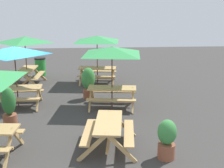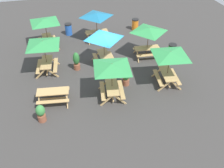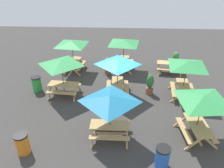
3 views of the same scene
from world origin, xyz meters
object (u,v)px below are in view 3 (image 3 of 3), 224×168
(trash_bin_blue, at_px, (162,157))
(potted_plant_0, at_px, (108,65))
(picnic_table_6, at_px, (187,67))
(picnic_table_2, at_px, (124,44))
(picnic_table_5, at_px, (110,102))
(picnic_table_3, at_px, (61,65))
(picnic_table_4, at_px, (118,65))
(picnic_table_1, at_px, (203,102))
(picnic_table_0, at_px, (170,65))
(trash_bin_orange, at_px, (22,143))
(trash_bin_green, at_px, (37,84))
(potted_plant_1, at_px, (150,84))
(potted_plant_2, at_px, (176,58))
(picnic_table_7, at_px, (72,45))

(trash_bin_blue, relative_size, potted_plant_0, 0.75)
(potted_plant_0, bearing_deg, picnic_table_6, -120.08)
(picnic_table_2, relative_size, picnic_table_5, 1.20)
(picnic_table_3, relative_size, picnic_table_4, 1.00)
(picnic_table_2, bearing_deg, picnic_table_6, -127.14)
(picnic_table_1, distance_m, picnic_table_2, 7.92)
(trash_bin_blue, bearing_deg, picnic_table_0, -11.79)
(picnic_table_5, distance_m, trash_bin_orange, 4.10)
(picnic_table_4, bearing_deg, trash_bin_green, 87.08)
(potted_plant_0, distance_m, potted_plant_1, 3.73)
(picnic_table_0, distance_m, potted_plant_0, 4.53)
(picnic_table_0, xyz_separation_m, trash_bin_green, (-3.08, 8.78, -0.07))
(picnic_table_0, bearing_deg, picnic_table_6, 100.80)
(potted_plant_1, bearing_deg, potted_plant_2, -28.85)
(picnic_table_6, relative_size, picnic_table_7, 1.00)
(picnic_table_7, bearing_deg, picnic_table_4, -125.69)
(picnic_table_6, bearing_deg, trash_bin_blue, 165.46)
(picnic_table_7, bearing_deg, picnic_table_6, -106.15)
(potted_plant_0, relative_size, potted_plant_2, 1.24)
(picnic_table_0, relative_size, potted_plant_2, 1.86)
(picnic_table_0, relative_size, picnic_table_7, 0.70)
(picnic_table_4, bearing_deg, potted_plant_1, -86.88)
(trash_bin_orange, height_order, potted_plant_2, potted_plant_2)
(picnic_table_2, xyz_separation_m, trash_bin_orange, (-8.47, 4.22, -1.49))
(picnic_table_4, height_order, trash_bin_blue, picnic_table_4)
(picnic_table_3, relative_size, trash_bin_orange, 2.38)
(picnic_table_4, distance_m, picnic_table_6, 3.93)
(picnic_table_2, relative_size, trash_bin_orange, 2.86)
(trash_bin_orange, bearing_deg, picnic_table_4, -38.32)
(picnic_table_4, bearing_deg, picnic_table_3, 92.73)
(picnic_table_3, xyz_separation_m, potted_plant_0, (2.92, -2.47, -1.28))
(picnic_table_2, distance_m, trash_bin_green, 6.57)
(trash_bin_green, relative_size, trash_bin_orange, 1.00)
(picnic_table_2, height_order, trash_bin_green, picnic_table_2)
(potted_plant_0, xyz_separation_m, potted_plant_1, (-2.52, -2.75, -0.06))
(picnic_table_1, xyz_separation_m, picnic_table_6, (3.55, -0.20, 0.00))
(picnic_table_1, relative_size, trash_bin_blue, 2.87)
(picnic_table_7, bearing_deg, picnic_table_0, -81.86)
(picnic_table_0, xyz_separation_m, picnic_table_1, (-6.81, -0.01, 1.43))
(picnic_table_1, xyz_separation_m, picnic_table_4, (3.60, 3.73, 0.00))
(picnic_table_0, xyz_separation_m, trash_bin_orange, (-8.12, 7.60, -0.07))
(potted_plant_0, height_order, potted_plant_1, potted_plant_0)
(picnic_table_6, xyz_separation_m, trash_bin_green, (0.17, 8.99, -1.49))
(picnic_table_1, relative_size, picnic_table_4, 1.20)
(picnic_table_6, distance_m, trash_bin_blue, 5.85)
(picnic_table_2, xyz_separation_m, picnic_table_7, (-0.43, 3.67, 0.00))
(picnic_table_6, distance_m, potted_plant_0, 5.59)
(picnic_table_2, height_order, potted_plant_0, picnic_table_2)
(picnic_table_2, bearing_deg, picnic_table_4, -177.45)
(picnic_table_1, bearing_deg, potted_plant_1, 18.97)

